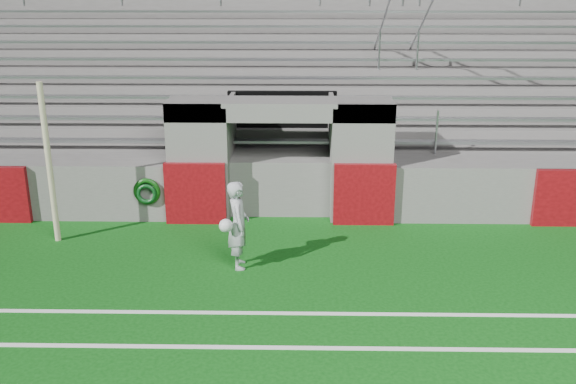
{
  "coord_description": "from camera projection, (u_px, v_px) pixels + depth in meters",
  "views": [
    {
      "loc": [
        0.42,
        -10.01,
        5.01
      ],
      "look_at": [
        0.2,
        1.8,
        1.1
      ],
      "focal_mm": 40.0,
      "sensor_mm": 36.0,
      "label": 1
    }
  ],
  "objects": [
    {
      "name": "hose_coil",
      "position": [
        147.0,
        192.0,
        13.69
      ],
      "size": [
        0.59,
        0.15,
        0.59
      ],
      "color": "#0D440D",
      "rests_on": "ground"
    },
    {
      "name": "field_post",
      "position": [
        49.0,
        164.0,
        12.49
      ],
      "size": [
        0.12,
        0.12,
        3.21
      ],
      "primitive_type": "cylinder",
      "color": "beige",
      "rests_on": "ground"
    },
    {
      "name": "stadium_structure",
      "position": [
        285.0,
        111.0,
        18.18
      ],
      "size": [
        26.0,
        8.48,
        5.42
      ],
      "color": "#5F5C5A",
      "rests_on": "ground"
    },
    {
      "name": "goalkeeper_with_ball",
      "position": [
        238.0,
        225.0,
        11.54
      ],
      "size": [
        0.56,
        0.69,
        1.64
      ],
      "color": "#A7ABB1",
      "rests_on": "ground"
    },
    {
      "name": "ground",
      "position": [
        275.0,
        285.0,
        11.08
      ],
      "size": [
        90.0,
        90.0,
        0.0
      ],
      "primitive_type": "plane",
      "color": "#0B460E",
      "rests_on": "ground"
    }
  ]
}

